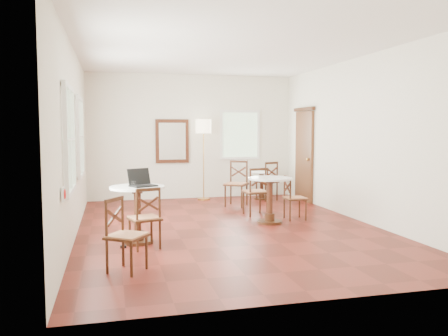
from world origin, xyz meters
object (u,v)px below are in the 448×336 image
water_glass (133,184)px  chair_mid_a (256,191)px  chair_back_b (237,183)px  cafe_table_near (137,208)px  chair_mid_b (294,198)px  cafe_table_back (262,182)px  chair_near_a (145,218)px  chair_back_a (267,181)px  chair_near_b (125,235)px  power_adapter (123,247)px  floor_lamp (203,132)px  mouse (136,185)px  laptop (141,182)px  navy_mug (135,182)px  cafe_table_mid (270,195)px

water_glass → chair_mid_a: bearing=36.4°
chair_back_b → water_glass: chair_back_b is taller
cafe_table_near → chair_mid_b: cafe_table_near is taller
cafe_table_back → chair_mid_a: size_ratio=0.70×
chair_near_a → chair_back_a: bearing=-145.9°
chair_near_a → chair_near_b: chair_near_a is taller
chair_near_a → power_adapter: 0.53m
chair_back_b → floor_lamp: size_ratio=0.52×
mouse → water_glass: size_ratio=0.90×
chair_mid_b → power_adapter: size_ratio=9.49×
chair_near_b → laptop: laptop is taller
cafe_table_near → chair_mid_a: 2.90m
chair_near_b → floor_lamp: (2.00, 5.22, 1.19)m
chair_near_b → navy_mug: 1.63m
cafe_table_back → water_glass: 4.97m
cafe_table_mid → navy_mug: navy_mug is taller
chair_near_b → water_glass: (0.16, 1.22, 0.46)m
chair_back_a → floor_lamp: 1.92m
chair_near_a → chair_near_b: bearing=57.0°
chair_near_b → power_adapter: chair_near_b is taller
floor_lamp → chair_back_b: bearing=-63.1°
cafe_table_back → chair_mid_b: (-0.22, -2.53, -0.00)m
cafe_table_back → laptop: laptop is taller
chair_back_b → floor_lamp: 1.63m
chair_mid_a → floor_lamp: size_ratio=0.49×
chair_near_b → chair_mid_a: bearing=-5.5°
chair_near_a → chair_back_a: (3.15, 3.76, 0.02)m
laptop → mouse: 0.09m
chair_back_b → mouse: (-2.32, -2.86, 0.37)m
chair_near_a → chair_back_a: size_ratio=0.95×
navy_mug → chair_near_b: bearing=-97.6°
cafe_table_near → navy_mug: (-0.02, 0.20, 0.36)m
cafe_table_back → floor_lamp: bearing=169.6°
chair_mid_a → navy_mug: chair_mid_a is taller
cafe_table_near → floor_lamp: size_ratio=0.44×
cafe_table_near → chair_mid_a: size_ratio=0.90×
chair_back_b → power_adapter: bearing=-95.6°
chair_near_a → cafe_table_back: bearing=-143.7°
cafe_table_near → cafe_table_back: 4.81m
chair_near_a → floor_lamp: (1.70, 4.22, 1.19)m
chair_back_b → water_glass: 3.82m
laptop → water_glass: bearing=-161.5°
chair_near_b → chair_mid_a: 3.98m
cafe_table_near → power_adapter: bearing=-132.2°
chair_back_a → chair_near_b: bearing=35.1°
chair_near_b → mouse: mouse is taller
cafe_table_mid → navy_mug: 2.52m
chair_mid_b → floor_lamp: size_ratio=0.43×
chair_back_a → navy_mug: size_ratio=8.96×
chair_mid_b → floor_lamp: (-1.16, 2.78, 1.22)m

